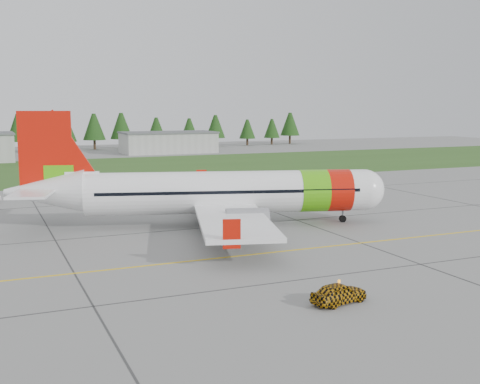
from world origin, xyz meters
name	(u,v)px	position (x,y,z in m)	size (l,w,h in m)	color
ground	(308,279)	(0.00, 0.00, 0.00)	(320.00, 320.00, 0.00)	gray
aircraft	(219,193)	(1.39, 20.71, 3.38)	(37.77, 35.64, 11.71)	white
follow_me_car	(339,273)	(-0.91, -5.41, 1.92)	(1.55, 1.31, 3.85)	#CD8A0B
grass_strip	(98,169)	(0.00, 82.00, 0.01)	(320.00, 50.00, 0.03)	#30561E
taxi_guideline	(260,254)	(0.00, 8.00, 0.01)	(120.00, 0.25, 0.02)	gold
hangar_east	(168,143)	(25.00, 118.00, 2.60)	(24.00, 12.00, 5.20)	#A8A8A3
treeline	(61,133)	(0.00, 138.00, 5.00)	(160.00, 8.00, 10.00)	#1C3F14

